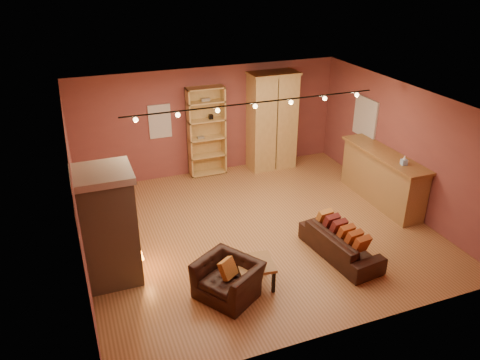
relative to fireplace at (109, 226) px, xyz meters
name	(u,v)px	position (x,y,z in m)	size (l,w,h in m)	color
floor	(257,229)	(3.04, 0.60, -1.06)	(7.00, 7.00, 0.00)	brown
ceiling	(259,101)	(3.04, 0.60, 1.74)	(7.00, 7.00, 0.00)	brown
back_wall	(210,121)	(3.04, 3.85, 0.34)	(7.00, 0.02, 2.80)	brown
left_wall	(76,198)	(-0.46, 0.60, 0.34)	(0.02, 6.50, 2.80)	brown
right_wall	(401,146)	(6.54, 0.60, 0.34)	(0.02, 6.50, 2.80)	brown
fireplace	(109,226)	(0.00, 0.00, 0.00)	(1.01, 0.98, 2.12)	tan
back_window	(160,121)	(1.74, 3.83, 0.49)	(0.56, 0.04, 0.86)	silver
bookcase	(206,131)	(2.89, 3.73, 0.13)	(0.96, 0.37, 2.35)	tan
armoire	(272,121)	(4.67, 3.52, 0.25)	(1.28, 0.73, 2.61)	tan
bar_counter	(382,177)	(6.24, 0.73, -0.44)	(0.68, 2.58, 1.23)	#A7814D
tissue_box	(404,161)	(6.19, 0.04, 0.26)	(0.14, 0.14, 0.22)	#95C3EF
right_window	(365,118)	(6.51, 2.00, 0.59)	(0.05, 0.90, 1.00)	silver
loveseat	(341,239)	(4.16, -0.88, -0.68)	(0.74, 1.86, 0.76)	black
armchair	(228,274)	(1.74, -1.21, -0.62)	(1.10, 1.20, 0.88)	black
coffee_table	(255,266)	(2.27, -1.13, -0.65)	(0.71, 0.71, 0.48)	olive
track_rail	(255,105)	(3.04, 0.80, 1.62)	(5.20, 0.09, 0.13)	black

